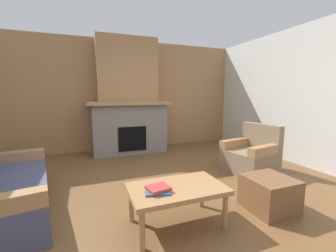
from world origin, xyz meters
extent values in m
plane|color=brown|center=(0.00, 0.00, 0.00)|extent=(9.00, 9.00, 0.00)
cube|color=#A87A4C|center=(0.00, 3.00, 1.35)|extent=(6.00, 0.12, 2.70)
cube|color=silver|center=(3.00, 0.00, 1.35)|extent=(0.12, 6.00, 2.70)
cube|color=gray|center=(0.00, 2.59, 0.57)|extent=(1.70, 0.70, 1.15)
cube|color=black|center=(0.00, 2.26, 0.38)|extent=(0.64, 0.08, 0.56)
cube|color=#A87A4C|center=(0.00, 2.54, 1.19)|extent=(1.90, 0.82, 0.08)
cube|color=#A87A4C|center=(0.00, 2.69, 1.97)|extent=(1.40, 0.50, 1.47)
cube|color=#474C6B|center=(-1.88, 0.31, 0.20)|extent=(1.13, 1.92, 0.40)
cube|color=#A87A4C|center=(-2.01, 1.12, 0.48)|extent=(0.85, 0.30, 0.15)
cube|color=#847056|center=(1.73, 0.41, 0.20)|extent=(0.89, 0.89, 0.40)
cube|color=#847056|center=(2.04, 0.46, 0.62)|extent=(0.28, 0.77, 0.45)
cube|color=#A87A4C|center=(1.68, 0.71, 0.48)|extent=(0.77, 0.28, 0.15)
cube|color=#A87A4C|center=(1.79, 0.10, 0.48)|extent=(0.77, 0.28, 0.15)
cube|color=#A87A4C|center=(-0.11, -0.59, 0.41)|extent=(1.00, 0.60, 0.05)
cylinder|color=#A87A4C|center=(-0.55, -0.83, 0.19)|extent=(0.06, 0.06, 0.38)
cylinder|color=#A87A4C|center=(0.33, -0.83, 0.19)|extent=(0.06, 0.06, 0.38)
cylinder|color=#A87A4C|center=(-0.55, -0.35, 0.19)|extent=(0.06, 0.06, 0.38)
cylinder|color=#A87A4C|center=(0.33, -0.35, 0.19)|extent=(0.06, 0.06, 0.38)
cube|color=brown|center=(1.05, -0.70, 0.20)|extent=(0.52, 0.52, 0.40)
cube|color=#335699|center=(-0.35, -0.65, 0.44)|extent=(0.27, 0.22, 0.02)
cube|color=#B23833|center=(-0.33, -0.62, 0.46)|extent=(0.24, 0.22, 0.03)
camera|label=1|loc=(-0.96, -2.54, 1.38)|focal=22.95mm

